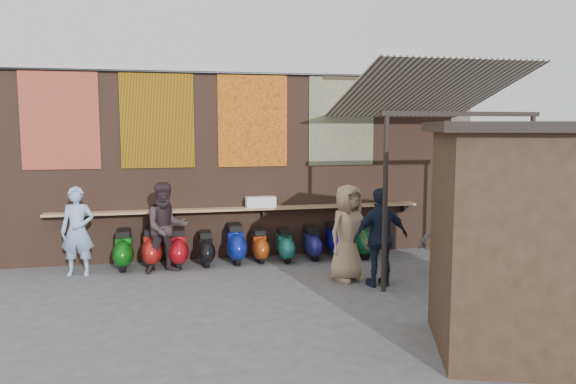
# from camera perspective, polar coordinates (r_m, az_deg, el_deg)

# --- Properties ---
(ground) EXTENTS (70.00, 70.00, 0.00)m
(ground) POSITION_cam_1_polar(r_m,az_deg,el_deg) (10.09, -2.96, -9.81)
(ground) COLOR #474749
(ground) RESTS_ON ground
(brick_wall) EXTENTS (10.00, 0.40, 4.00)m
(brick_wall) POSITION_cam_1_polar(r_m,az_deg,el_deg) (12.38, -5.09, 2.65)
(brick_wall) COLOR brown
(brick_wall) RESTS_ON ground
(pier_right) EXTENTS (0.50, 0.50, 4.00)m
(pier_right) POSITION_cam_1_polar(r_m,az_deg,el_deg) (14.03, 16.50, 2.88)
(pier_right) COLOR #4C4238
(pier_right) RESTS_ON ground
(eating_counter) EXTENTS (8.00, 0.32, 0.05)m
(eating_counter) POSITION_cam_1_polar(r_m,az_deg,el_deg) (12.11, -4.82, -1.72)
(eating_counter) COLOR #9E7A51
(eating_counter) RESTS_ON brick_wall
(shelf_box) EXTENTS (0.64, 0.27, 0.23)m
(shelf_box) POSITION_cam_1_polar(r_m,az_deg,el_deg) (12.12, -2.80, -1.02)
(shelf_box) COLOR white
(shelf_box) RESTS_ON eating_counter
(tapestry_redgold) EXTENTS (1.50, 0.02, 2.00)m
(tapestry_redgold) POSITION_cam_1_polar(r_m,az_deg,el_deg) (12.19, -22.15, 6.83)
(tapestry_redgold) COLOR maroon
(tapestry_redgold) RESTS_ON brick_wall
(tapestry_sun) EXTENTS (1.50, 0.02, 2.00)m
(tapestry_sun) POSITION_cam_1_polar(r_m,az_deg,el_deg) (12.03, -13.13, 7.16)
(tapestry_sun) COLOR orange
(tapestry_sun) RESTS_ON brick_wall
(tapestry_orange) EXTENTS (1.50, 0.02, 2.00)m
(tapestry_orange) POSITION_cam_1_polar(r_m,az_deg,el_deg) (12.17, -3.60, 7.31)
(tapestry_orange) COLOR orange
(tapestry_orange) RESTS_ON brick_wall
(tapestry_multi) EXTENTS (1.50, 0.02, 2.00)m
(tapestry_multi) POSITION_cam_1_polar(r_m,az_deg,el_deg) (12.64, 5.47, 7.27)
(tapestry_multi) COLOR #255689
(tapestry_multi) RESTS_ON brick_wall
(hang_rail) EXTENTS (9.50, 0.06, 0.06)m
(hang_rail) POSITION_cam_1_polar(r_m,az_deg,el_deg) (12.17, -5.05, 11.92)
(hang_rail) COLOR black
(hang_rail) RESTS_ON brick_wall
(scooter_stool_0) EXTENTS (0.37, 0.83, 0.79)m
(scooter_stool_0) POSITION_cam_1_polar(r_m,az_deg,el_deg) (11.82, -16.34, -5.65)
(scooter_stool_0) COLOR #0C580F
(scooter_stool_0) RESTS_ON ground
(scooter_stool_1) EXTENTS (0.38, 0.84, 0.80)m
(scooter_stool_1) POSITION_cam_1_polar(r_m,az_deg,el_deg) (11.85, -13.66, -5.51)
(scooter_stool_1) COLOR #A21915
(scooter_stool_1) RESTS_ON ground
(scooter_stool_2) EXTENTS (0.37, 0.82, 0.78)m
(scooter_stool_2) POSITION_cam_1_polar(r_m,az_deg,el_deg) (11.77, -11.09, -5.58)
(scooter_stool_2) COLOR #9C0C14
(scooter_stool_2) RESTS_ON ground
(scooter_stool_3) EXTENTS (0.33, 0.73, 0.69)m
(scooter_stool_3) POSITION_cam_1_polar(r_m,az_deg,el_deg) (11.81, -8.35, -5.70)
(scooter_stool_3) COLOR black
(scooter_stool_3) RESTS_ON ground
(scooter_stool_4) EXTENTS (0.38, 0.85, 0.81)m
(scooter_stool_4) POSITION_cam_1_polar(r_m,az_deg,el_deg) (11.94, -5.35, -5.24)
(scooter_stool_4) COLOR navy
(scooter_stool_4) RESTS_ON ground
(scooter_stool_5) EXTENTS (0.32, 0.71, 0.68)m
(scooter_stool_5) POSITION_cam_1_polar(r_m,az_deg,el_deg) (12.01, -2.92, -5.46)
(scooter_stool_5) COLOR #98380D
(scooter_stool_5) RESTS_ON ground
(scooter_stool_6) EXTENTS (0.32, 0.72, 0.68)m
(scooter_stool_6) POSITION_cam_1_polar(r_m,az_deg,el_deg) (12.03, -0.34, -5.43)
(scooter_stool_6) COLOR #1A6A5D
(scooter_stool_6) RESTS_ON ground
(scooter_stool_7) EXTENTS (0.33, 0.73, 0.70)m
(scooter_stool_7) POSITION_cam_1_polar(r_m,az_deg,el_deg) (12.23, 2.42, -5.19)
(scooter_stool_7) COLOR navy
(scooter_stool_7) RESTS_ON ground
(scooter_stool_8) EXTENTS (0.36, 0.80, 0.76)m
(scooter_stool_8) POSITION_cam_1_polar(r_m,az_deg,el_deg) (12.35, 4.83, -4.95)
(scooter_stool_8) COLOR #0B0B71
(scooter_stool_8) RESTS_ON ground
(scooter_stool_9) EXTENTS (0.39, 0.86, 0.82)m
(scooter_stool_9) POSITION_cam_1_polar(r_m,az_deg,el_deg) (12.49, 7.37, -4.70)
(scooter_stool_9) COLOR #0F4F25
(scooter_stool_9) RESTS_ON ground
(diner_left) EXTENTS (0.67, 0.48, 1.72)m
(diner_left) POSITION_cam_1_polar(r_m,az_deg,el_deg) (11.54, -20.60, -3.74)
(diner_left) COLOR #8DA6CD
(diner_left) RESTS_ON ground
(diner_right) EXTENTS (1.01, 0.87, 1.78)m
(diner_right) POSITION_cam_1_polar(r_m,az_deg,el_deg) (11.26, -12.29, -3.56)
(diner_right) COLOR #2F2528
(diner_right) RESTS_ON ground
(shopper_navy) EXTENTS (1.07, 0.51, 1.78)m
(shopper_navy) POSITION_cam_1_polar(r_m,az_deg,el_deg) (10.20, 9.40, -4.57)
(shopper_navy) COLOR black
(shopper_navy) RESTS_ON ground
(shopper_grey) EXTENTS (1.28, 0.88, 1.81)m
(shopper_grey) POSITION_cam_1_polar(r_m,az_deg,el_deg) (11.02, 16.16, -3.82)
(shopper_grey) COLOR slate
(shopper_grey) RESTS_ON ground
(shopper_tan) EXTENTS (1.04, 0.90, 1.80)m
(shopper_tan) POSITION_cam_1_polar(r_m,az_deg,el_deg) (10.48, 6.12, -4.15)
(shopper_tan) COLOR #9C8463
(shopper_tan) RESTS_ON ground
(market_stall) EXTENTS (3.08, 2.69, 2.80)m
(market_stall) POSITION_cam_1_polar(r_m,az_deg,el_deg) (7.75, 24.71, -4.83)
(market_stall) COLOR black
(market_stall) RESTS_ON ground
(stall_roof) EXTENTS (3.47, 3.07, 0.12)m
(stall_roof) POSITION_cam_1_polar(r_m,az_deg,el_deg) (7.61, 25.24, 6.00)
(stall_roof) COLOR black
(stall_roof) RESTS_ON market_stall
(stall_sign) EXTENTS (1.14, 0.44, 0.50)m
(stall_sign) POSITION_cam_1_polar(r_m,az_deg,el_deg) (8.61, 22.93, 0.58)
(stall_sign) COLOR gold
(stall_sign) RESTS_ON market_stall
(stall_shelf) EXTENTS (2.05, 0.82, 0.06)m
(stall_shelf) POSITION_cam_1_polar(r_m,az_deg,el_deg) (8.76, 22.63, -5.98)
(stall_shelf) COLOR #473321
(stall_shelf) RESTS_ON market_stall
(awning_canvas) EXTENTS (3.20, 3.28, 0.97)m
(awning_canvas) POSITION_cam_1_polar(r_m,az_deg,el_deg) (11.64, 13.67, 9.88)
(awning_canvas) COLOR beige
(awning_canvas) RESTS_ON brick_wall
(awning_ledger) EXTENTS (3.30, 0.08, 0.12)m
(awning_ledger) POSITION_cam_1_polar(r_m,az_deg,el_deg) (13.11, 10.60, 11.32)
(awning_ledger) COLOR #33261C
(awning_ledger) RESTS_ON brick_wall
(awning_header) EXTENTS (3.00, 0.08, 0.08)m
(awning_header) POSITION_cam_1_polar(r_m,az_deg,el_deg) (10.29, 17.30, 7.59)
(awning_header) COLOR black
(awning_header) RESTS_ON awning_post_left
(awning_post_left) EXTENTS (0.09, 0.09, 3.10)m
(awning_post_left) POSITION_cam_1_polar(r_m,az_deg,el_deg) (9.76, 9.83, -1.15)
(awning_post_left) COLOR black
(awning_post_left) RESTS_ON ground
(awning_post_right) EXTENTS (0.09, 0.09, 3.10)m
(awning_post_right) POSITION_cam_1_polar(r_m,az_deg,el_deg) (11.13, 23.29, -0.64)
(awning_post_right) COLOR black
(awning_post_right) RESTS_ON ground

